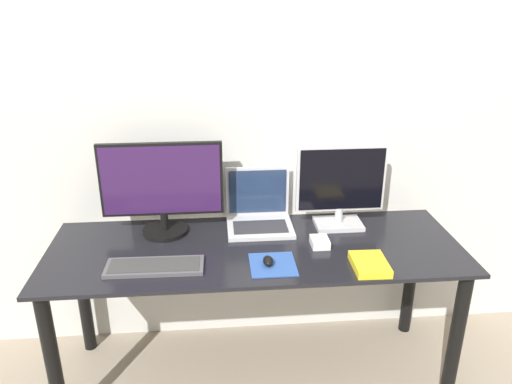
% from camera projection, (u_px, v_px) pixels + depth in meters
% --- Properties ---
extents(wall_back, '(7.00, 0.05, 2.50)m').
position_uv_depth(wall_back, '(248.00, 105.00, 2.36)').
color(wall_back, silver).
rests_on(wall_back, ground_plane).
extents(desk, '(1.83, 0.64, 0.70)m').
position_uv_depth(desk, '(256.00, 271.00, 2.26)').
color(desk, black).
rests_on(desk, ground_plane).
extents(monitor_left, '(0.55, 0.21, 0.44)m').
position_uv_depth(monitor_left, '(162.00, 187.00, 2.25)').
color(monitor_left, black).
rests_on(monitor_left, desk).
extents(monitor_right, '(0.42, 0.16, 0.40)m').
position_uv_depth(monitor_right, '(341.00, 186.00, 2.33)').
color(monitor_right, silver).
rests_on(monitor_right, desk).
extents(laptop, '(0.31, 0.26, 0.27)m').
position_uv_depth(laptop, '(259.00, 212.00, 2.40)').
color(laptop, silver).
rests_on(laptop, desk).
extents(keyboard, '(0.40, 0.15, 0.02)m').
position_uv_depth(keyboard, '(155.00, 266.00, 2.03)').
color(keyboard, '#4C4C51').
rests_on(keyboard, desk).
extents(mousepad, '(0.19, 0.20, 0.00)m').
position_uv_depth(mousepad, '(273.00, 265.00, 2.06)').
color(mousepad, '#2D519E').
rests_on(mousepad, desk).
extents(mouse, '(0.04, 0.07, 0.03)m').
position_uv_depth(mouse, '(268.00, 261.00, 2.05)').
color(mouse, black).
rests_on(mouse, mousepad).
extents(book, '(0.14, 0.19, 0.03)m').
position_uv_depth(book, '(370.00, 264.00, 2.03)').
color(book, yellow).
rests_on(book, desk).
extents(power_brick, '(0.08, 0.10, 0.04)m').
position_uv_depth(power_brick, '(320.00, 242.00, 2.21)').
color(power_brick, white).
rests_on(power_brick, desk).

